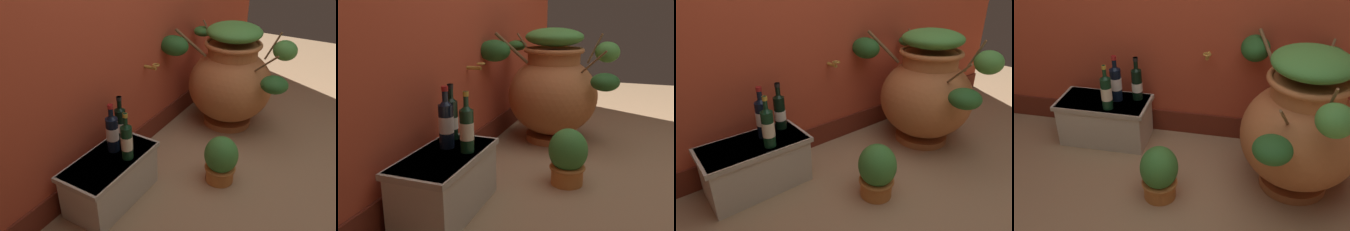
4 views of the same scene
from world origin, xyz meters
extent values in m
plane|color=#9E7A56|center=(0.00, 0.00, 0.00)|extent=(7.00, 7.00, 0.00)
cube|color=maroon|center=(0.00, 1.10, 0.08)|extent=(4.40, 0.02, 0.17)
cylinder|color=#B28433|center=(0.00, 1.05, 0.64)|extent=(0.02, 0.10, 0.02)
torus|color=#B28433|center=(0.00, 1.00, 0.67)|extent=(0.06, 0.06, 0.01)
cylinder|color=#B26638|center=(0.61, 0.65, 0.03)|extent=(0.41, 0.41, 0.05)
ellipsoid|color=#B26638|center=(0.61, 0.65, 0.36)|extent=(0.70, 0.70, 0.62)
cylinder|color=#B26638|center=(0.61, 0.65, 0.65)|extent=(0.40, 0.40, 0.14)
torus|color=#B26638|center=(0.61, 0.65, 0.72)|extent=(0.46, 0.46, 0.04)
cylinder|color=brown|center=(0.48, 0.35, 0.64)|extent=(0.08, 0.21, 0.21)
ellipsoid|color=#235623|center=(0.44, 0.24, 0.52)|extent=(0.20, 0.20, 0.13)
cylinder|color=brown|center=(0.39, 0.92, 0.74)|extent=(0.16, 0.22, 0.24)
ellipsoid|color=#235623|center=(0.30, 1.02, 0.73)|extent=(0.18, 0.24, 0.16)
cylinder|color=brown|center=(0.73, 0.93, 0.74)|extent=(0.07, 0.15, 0.19)
ellipsoid|color=#2D6628|center=(0.76, 1.00, 0.73)|extent=(0.15, 0.16, 0.09)
cylinder|color=brown|center=(0.67, 0.35, 0.73)|extent=(0.04, 0.11, 0.23)
ellipsoid|color=#428438|center=(0.69, 0.26, 0.71)|extent=(0.18, 0.19, 0.16)
ellipsoid|color=#428438|center=(0.61, 0.65, 0.82)|extent=(0.44, 0.44, 0.14)
cube|color=beige|center=(-0.70, 0.90, 0.16)|extent=(0.60, 0.31, 0.31)
cube|color=#AEA592|center=(-0.70, 0.90, 0.30)|extent=(0.64, 0.33, 0.03)
cylinder|color=black|center=(-0.47, 0.97, 0.42)|extent=(0.07, 0.07, 0.21)
cone|color=black|center=(-0.47, 0.97, 0.54)|extent=(0.07, 0.07, 0.04)
cylinder|color=black|center=(-0.47, 0.97, 0.57)|extent=(0.03, 0.03, 0.09)
cylinder|color=black|center=(-0.47, 0.97, 0.61)|extent=(0.03, 0.03, 0.02)
cylinder|color=white|center=(-0.47, 0.97, 0.41)|extent=(0.07, 0.07, 0.07)
cylinder|color=black|center=(-0.63, 0.81, 0.42)|extent=(0.07, 0.07, 0.22)
cone|color=black|center=(-0.63, 0.81, 0.54)|extent=(0.07, 0.07, 0.04)
cylinder|color=black|center=(-0.63, 0.81, 0.58)|extent=(0.03, 0.03, 0.09)
cylinder|color=#B7932D|center=(-0.63, 0.81, 0.61)|extent=(0.03, 0.03, 0.02)
cylinder|color=beige|center=(-0.63, 0.81, 0.42)|extent=(0.07, 0.07, 0.09)
cylinder|color=black|center=(-0.61, 0.93, 0.43)|extent=(0.08, 0.08, 0.23)
cone|color=black|center=(-0.61, 0.93, 0.55)|extent=(0.08, 0.08, 0.04)
cylinder|color=black|center=(-0.61, 0.93, 0.59)|extent=(0.03, 0.03, 0.10)
cylinder|color=maroon|center=(-0.61, 0.93, 0.62)|extent=(0.03, 0.03, 0.02)
cylinder|color=silver|center=(-0.61, 0.93, 0.44)|extent=(0.08, 0.08, 0.08)
cylinder|color=#C17033|center=(-0.17, 0.38, 0.06)|extent=(0.19, 0.19, 0.12)
torus|color=#B2672E|center=(-0.17, 0.38, 0.10)|extent=(0.21, 0.21, 0.02)
ellipsoid|color=#387A33|center=(-0.17, 0.38, 0.21)|extent=(0.22, 0.23, 0.26)
camera|label=1|loc=(-2.05, -0.34, 1.61)|focal=38.44mm
camera|label=2|loc=(-2.21, 0.03, 0.98)|focal=39.52mm
camera|label=3|loc=(-1.18, -0.60, 1.18)|focal=30.63mm
camera|label=4|loc=(0.33, -1.38, 1.66)|focal=43.04mm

